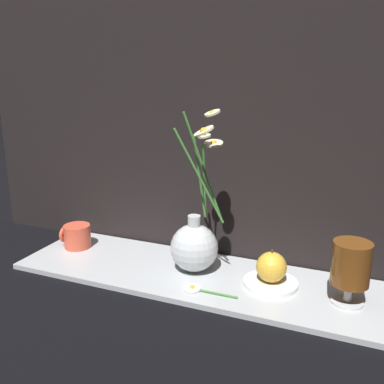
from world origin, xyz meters
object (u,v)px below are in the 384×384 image
Objects in this scene: yellow_mug at (77,236)px; orange_fruit at (271,267)px; vase_with_flowers at (196,245)px; tea_glass at (351,266)px.

orange_fruit is at bearing -1.60° from yellow_mug.
yellow_mug is (-0.34, 0.01, -0.03)m from vase_with_flowers.
tea_glass is (0.68, -0.03, 0.05)m from yellow_mug.
orange_fruit is (0.18, -0.00, -0.02)m from vase_with_flowers.
vase_with_flowers reaches higher than orange_fruit.
vase_with_flowers is 2.89× the size of tea_glass.
vase_with_flowers reaches higher than tea_glass.
tea_glass is (0.33, -0.02, 0.02)m from vase_with_flowers.
vase_with_flowers is 4.76× the size of yellow_mug.
vase_with_flowers is at bearing -1.60° from yellow_mug.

